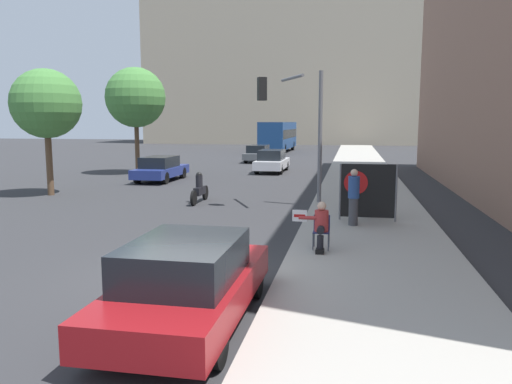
{
  "coord_description": "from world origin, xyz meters",
  "views": [
    {
      "loc": [
        3.4,
        -9.69,
        3.24
      ],
      "look_at": [
        0.76,
        4.07,
        1.28
      ],
      "focal_mm": 35.0,
      "sensor_mm": 36.0,
      "label": 1
    }
  ],
  "objects_px": {
    "street_tree_midblock": "(136,98)",
    "seated_protester": "(320,224)",
    "protest_banner": "(367,191)",
    "motorcycle_on_road": "(200,189)",
    "city_bus_on_road": "(279,135)",
    "car_on_road_distant": "(258,153)",
    "traffic_light_pole": "(297,114)",
    "parked_car_curbside": "(188,282)",
    "jogger_on_sidewalk": "(354,197)",
    "car_on_road_midblock": "(272,161)",
    "street_tree_near_curb": "(46,104)",
    "car_on_road_nearest": "(161,168)",
    "pedestrian_behind": "(369,192)"
  },
  "relations": [
    {
      "from": "city_bus_on_road",
      "to": "motorcycle_on_road",
      "type": "relative_size",
      "value": 5.55
    },
    {
      "from": "jogger_on_sidewalk",
      "to": "car_on_road_distant",
      "type": "xyz_separation_m",
      "value": [
        -7.66,
        25.39,
        -0.32
      ]
    },
    {
      "from": "protest_banner",
      "to": "street_tree_near_curb",
      "type": "bearing_deg",
      "value": 163.39
    },
    {
      "from": "car_on_road_midblock",
      "to": "car_on_road_distant",
      "type": "relative_size",
      "value": 0.96
    },
    {
      "from": "traffic_light_pole",
      "to": "car_on_road_midblock",
      "type": "bearing_deg",
      "value": 103.02
    },
    {
      "from": "traffic_light_pole",
      "to": "jogger_on_sidewalk",
      "type": "bearing_deg",
      "value": -60.9
    },
    {
      "from": "city_bus_on_road",
      "to": "street_tree_near_curb",
      "type": "bearing_deg",
      "value": -98.83
    },
    {
      "from": "traffic_light_pole",
      "to": "motorcycle_on_road",
      "type": "height_order",
      "value": "traffic_light_pole"
    },
    {
      "from": "city_bus_on_road",
      "to": "parked_car_curbside",
      "type": "bearing_deg",
      "value": -83.5
    },
    {
      "from": "street_tree_midblock",
      "to": "seated_protester",
      "type": "bearing_deg",
      "value": -54.4
    },
    {
      "from": "pedestrian_behind",
      "to": "motorcycle_on_road",
      "type": "distance_m",
      "value": 7.15
    },
    {
      "from": "traffic_light_pole",
      "to": "car_on_road_nearest",
      "type": "xyz_separation_m",
      "value": [
        -8.39,
        7.23,
        -2.85
      ]
    },
    {
      "from": "jogger_on_sidewalk",
      "to": "street_tree_midblock",
      "type": "height_order",
      "value": "street_tree_midblock"
    },
    {
      "from": "traffic_light_pole",
      "to": "car_on_road_distant",
      "type": "xyz_separation_m",
      "value": [
        -5.52,
        21.55,
        -2.84
      ]
    },
    {
      "from": "city_bus_on_road",
      "to": "street_tree_near_curb",
      "type": "relative_size",
      "value": 2.18
    },
    {
      "from": "street_tree_midblock",
      "to": "car_on_road_distant",
      "type": "bearing_deg",
      "value": 61.68
    },
    {
      "from": "parked_car_curbside",
      "to": "car_on_road_distant",
      "type": "relative_size",
      "value": 0.92
    },
    {
      "from": "car_on_road_distant",
      "to": "street_tree_midblock",
      "type": "xyz_separation_m",
      "value": [
        -5.81,
        -10.78,
        4.07
      ]
    },
    {
      "from": "motorcycle_on_road",
      "to": "street_tree_near_curb",
      "type": "height_order",
      "value": "street_tree_near_curb"
    },
    {
      "from": "protest_banner",
      "to": "seated_protester",
      "type": "bearing_deg",
      "value": -107.24
    },
    {
      "from": "parked_car_curbside",
      "to": "car_on_road_distant",
      "type": "xyz_separation_m",
      "value": [
        -5.04,
        33.12,
        -0.01
      ]
    },
    {
      "from": "jogger_on_sidewalk",
      "to": "pedestrian_behind",
      "type": "bearing_deg",
      "value": -136.31
    },
    {
      "from": "seated_protester",
      "to": "city_bus_on_road",
      "type": "xyz_separation_m",
      "value": [
        -7.18,
        42.38,
        1.1
      ]
    },
    {
      "from": "seated_protester",
      "to": "jogger_on_sidewalk",
      "type": "relative_size",
      "value": 0.69
    },
    {
      "from": "city_bus_on_road",
      "to": "motorcycle_on_road",
      "type": "bearing_deg",
      "value": -86.98
    },
    {
      "from": "car_on_road_nearest",
      "to": "car_on_road_distant",
      "type": "bearing_deg",
      "value": 78.66
    },
    {
      "from": "seated_protester",
      "to": "car_on_road_distant",
      "type": "relative_size",
      "value": 0.25
    },
    {
      "from": "car_on_road_nearest",
      "to": "pedestrian_behind",
      "type": "bearing_deg",
      "value": -40.68
    },
    {
      "from": "car_on_road_distant",
      "to": "street_tree_midblock",
      "type": "distance_m",
      "value": 12.9
    },
    {
      "from": "car_on_road_midblock",
      "to": "motorcycle_on_road",
      "type": "distance_m",
      "value": 12.95
    },
    {
      "from": "car_on_road_midblock",
      "to": "motorcycle_on_road",
      "type": "height_order",
      "value": "car_on_road_midblock"
    },
    {
      "from": "jogger_on_sidewalk",
      "to": "car_on_road_distant",
      "type": "distance_m",
      "value": 26.52
    },
    {
      "from": "seated_protester",
      "to": "pedestrian_behind",
      "type": "bearing_deg",
      "value": 79.34
    },
    {
      "from": "jogger_on_sidewalk",
      "to": "motorcycle_on_road",
      "type": "distance_m",
      "value": 7.44
    },
    {
      "from": "seated_protester",
      "to": "street_tree_near_curb",
      "type": "relative_size",
      "value": 0.21
    },
    {
      "from": "parked_car_curbside",
      "to": "motorcycle_on_road",
      "type": "distance_m",
      "value": 12.43
    },
    {
      "from": "seated_protester",
      "to": "motorcycle_on_road",
      "type": "height_order",
      "value": "seated_protester"
    },
    {
      "from": "city_bus_on_road",
      "to": "car_on_road_midblock",
      "type": "bearing_deg",
      "value": -82.86
    },
    {
      "from": "protest_banner",
      "to": "traffic_light_pole",
      "type": "relative_size",
      "value": 0.36
    },
    {
      "from": "jogger_on_sidewalk",
      "to": "seated_protester",
      "type": "bearing_deg",
      "value": 47.3
    },
    {
      "from": "jogger_on_sidewalk",
      "to": "street_tree_near_curb",
      "type": "height_order",
      "value": "street_tree_near_curb"
    },
    {
      "from": "seated_protester",
      "to": "pedestrian_behind",
      "type": "height_order",
      "value": "pedestrian_behind"
    },
    {
      "from": "car_on_road_midblock",
      "to": "city_bus_on_road",
      "type": "distance_m",
      "value": 22.38
    },
    {
      "from": "seated_protester",
      "to": "traffic_light_pole",
      "type": "height_order",
      "value": "traffic_light_pole"
    },
    {
      "from": "seated_protester",
      "to": "car_on_road_midblock",
      "type": "height_order",
      "value": "car_on_road_midblock"
    },
    {
      "from": "motorcycle_on_road",
      "to": "street_tree_midblock",
      "type": "height_order",
      "value": "street_tree_midblock"
    },
    {
      "from": "jogger_on_sidewalk",
      "to": "parked_car_curbside",
      "type": "xyz_separation_m",
      "value": [
        -2.62,
        -7.74,
        -0.31
      ]
    },
    {
      "from": "pedestrian_behind",
      "to": "protest_banner",
      "type": "relative_size",
      "value": 0.91
    },
    {
      "from": "parked_car_curbside",
      "to": "city_bus_on_road",
      "type": "xyz_separation_m",
      "value": [
        -5.36,
        47.01,
        1.16
      ]
    },
    {
      "from": "jogger_on_sidewalk",
      "to": "protest_banner",
      "type": "bearing_deg",
      "value": -145.2
    }
  ]
}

